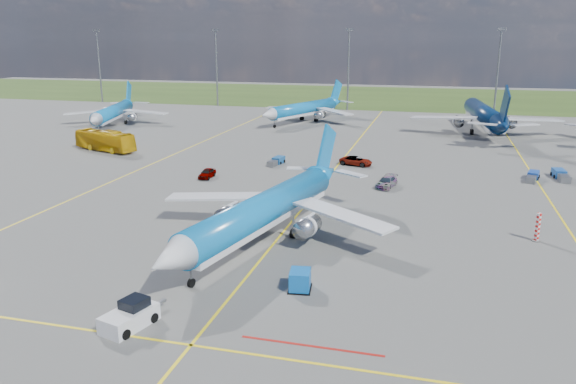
% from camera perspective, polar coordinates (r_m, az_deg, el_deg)
% --- Properties ---
extents(ground, '(400.00, 400.00, 0.00)m').
position_cam_1_polar(ground, '(57.25, -1.52, -5.35)').
color(ground, '#535351').
rests_on(ground, ground).
extents(grass_strip, '(400.00, 80.00, 0.01)m').
position_cam_1_polar(grass_strip, '(202.90, 10.67, 9.46)').
color(grass_strip, '#2D4719').
rests_on(grass_strip, ground).
extents(taxiway_lines, '(60.25, 160.00, 0.02)m').
position_cam_1_polar(taxiway_lines, '(82.96, 4.00, 1.25)').
color(taxiway_lines, yellow).
rests_on(taxiway_lines, ground).
extents(floodlight_masts, '(202.20, 0.50, 22.70)m').
position_cam_1_polar(floodlight_masts, '(161.58, 13.35, 12.31)').
color(floodlight_masts, slate).
rests_on(floodlight_masts, ground).
extents(warning_post, '(0.50, 0.50, 3.00)m').
position_cam_1_polar(warning_post, '(63.16, 24.03, -3.28)').
color(warning_post, red).
rests_on(warning_post, ground).
extents(bg_jet_nw, '(34.91, 40.68, 9.12)m').
position_cam_1_polar(bg_jet_nw, '(140.63, -17.24, 6.47)').
color(bg_jet_nw, '#0D71BB').
rests_on(bg_jet_nw, ground).
extents(bg_jet_nnw, '(37.95, 42.71, 9.25)m').
position_cam_1_polar(bg_jet_nnw, '(140.19, 1.59, 7.13)').
color(bg_jet_nnw, '#0D71BB').
rests_on(bg_jet_nnw, ground).
extents(bg_jet_n, '(38.21, 47.50, 11.55)m').
position_cam_1_polar(bg_jet_n, '(131.51, 19.13, 5.73)').
color(bg_jet_n, '#081F43').
rests_on(bg_jet_n, ground).
extents(main_airliner, '(35.50, 42.31, 9.75)m').
position_cam_1_polar(main_airliner, '(58.17, -2.48, -5.01)').
color(main_airliner, '#0D71BB').
rests_on(main_airliner, ground).
extents(pushback_tug, '(3.22, 5.97, 1.98)m').
position_cam_1_polar(pushback_tug, '(43.24, -15.71, -12.02)').
color(pushback_tug, silver).
rests_on(pushback_tug, ground).
extents(uld_container, '(1.93, 2.28, 1.66)m').
position_cam_1_polar(uld_container, '(47.22, 1.23, -8.94)').
color(uld_container, '#0C5BB3').
rests_on(uld_container, ground).
extents(apron_bus, '(13.75, 7.36, 3.75)m').
position_cam_1_polar(apron_bus, '(109.29, -18.10, 4.98)').
color(apron_bus, gold).
rests_on(apron_bus, ground).
extents(service_car_a, '(1.73, 4.14, 1.40)m').
position_cam_1_polar(service_car_a, '(84.67, -8.22, 1.90)').
color(service_car_a, '#999999').
rests_on(service_car_a, ground).
extents(service_car_b, '(5.73, 3.56, 1.48)m').
position_cam_1_polar(service_car_b, '(92.72, 6.93, 3.16)').
color(service_car_b, '#999999').
rests_on(service_car_b, ground).
extents(service_car_c, '(3.07, 5.33, 1.45)m').
position_cam_1_polar(service_car_c, '(79.77, 9.99, 1.00)').
color(service_car_c, '#999999').
rests_on(service_car_c, ground).
extents(baggage_tug_w, '(1.87, 5.54, 1.22)m').
position_cam_1_polar(baggage_tug_w, '(92.50, 25.96, 1.55)').
color(baggage_tug_w, '#184994').
rests_on(baggage_tug_w, ground).
extents(baggage_tug_c, '(1.90, 4.94, 1.08)m').
position_cam_1_polar(baggage_tug_c, '(92.87, -1.19, 3.14)').
color(baggage_tug_c, '#174E8A').
rests_on(baggage_tug_c, ground).
extents(baggage_tug_e, '(2.53, 5.21, 1.13)m').
position_cam_1_polar(baggage_tug_e, '(90.01, 23.59, 1.45)').
color(baggage_tug_e, '#1A42A0').
rests_on(baggage_tug_e, ground).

